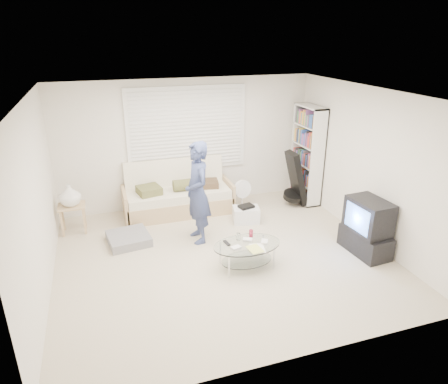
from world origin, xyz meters
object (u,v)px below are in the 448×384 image
object	(u,v)px
bookshelf	(307,155)
coffee_table	(247,248)
tv_unit	(367,228)
futon_sofa	(178,196)

from	to	relation	value
bookshelf	coffee_table	xyz separation A→B (m)	(-2.06, -2.04, -0.67)
tv_unit	coffee_table	distance (m)	1.95
tv_unit	coffee_table	xyz separation A→B (m)	(-1.94, 0.18, -0.13)
futon_sofa	bookshelf	xyz separation A→B (m)	(2.63, -0.22, 0.65)
bookshelf	coffee_table	bearing A→B (deg)	-135.36
tv_unit	coffee_table	size ratio (longest dim) A/B	0.87
tv_unit	coffee_table	world-z (taller)	tv_unit
futon_sofa	tv_unit	xyz separation A→B (m)	(2.50, -2.44, 0.10)
bookshelf	futon_sofa	bearing A→B (deg)	175.19
bookshelf	tv_unit	size ratio (longest dim) A/B	2.19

